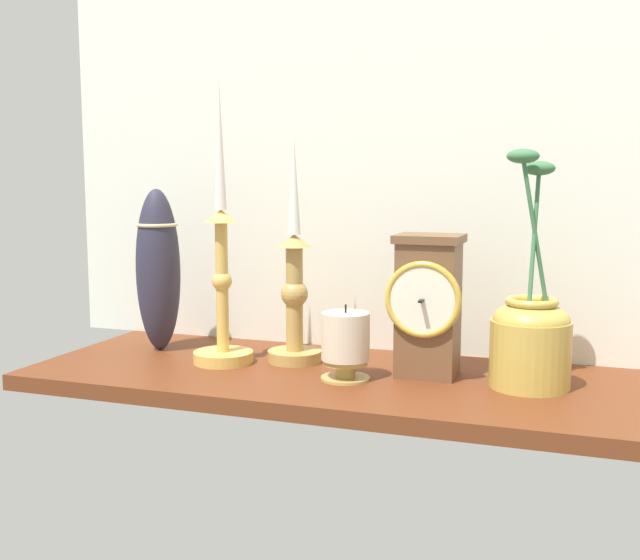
{
  "coord_description": "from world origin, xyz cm",
  "views": [
    {
      "loc": [
        33.1,
        -109.44,
        29.59
      ],
      "look_at": [
        -5.92,
        0.0,
        14.0
      ],
      "focal_mm": 43.95,
      "sensor_mm": 36.0,
      "label": 1
    }
  ],
  "objects_px": {
    "candlestick_tall_center": "(222,281)",
    "pillar_candle_front": "(346,343)",
    "candlestick_tall_left": "(294,291)",
    "tall_ceramic_vase": "(158,269)",
    "brass_vase_jar": "(530,336)",
    "mantel_clock": "(428,304)"
  },
  "relations": [
    {
      "from": "candlestick_tall_center",
      "to": "tall_ceramic_vase",
      "type": "relative_size",
      "value": 1.62
    },
    {
      "from": "candlestick_tall_left",
      "to": "tall_ceramic_vase",
      "type": "distance_m",
      "value": 0.25
    },
    {
      "from": "candlestick_tall_center",
      "to": "tall_ceramic_vase",
      "type": "xyz_separation_m",
      "value": [
        -0.14,
        0.05,
        0.01
      ]
    },
    {
      "from": "candlestick_tall_left",
      "to": "candlestick_tall_center",
      "type": "distance_m",
      "value": 0.12
    },
    {
      "from": "mantel_clock",
      "to": "brass_vase_jar",
      "type": "height_order",
      "value": "brass_vase_jar"
    },
    {
      "from": "candlestick_tall_left",
      "to": "candlestick_tall_center",
      "type": "height_order",
      "value": "candlestick_tall_center"
    },
    {
      "from": "candlestick_tall_left",
      "to": "pillar_candle_front",
      "type": "xyz_separation_m",
      "value": [
        0.11,
        -0.08,
        -0.06
      ]
    },
    {
      "from": "candlestick_tall_center",
      "to": "brass_vase_jar",
      "type": "xyz_separation_m",
      "value": [
        0.47,
        0.02,
        -0.06
      ]
    },
    {
      "from": "candlestick_tall_left",
      "to": "pillar_candle_front",
      "type": "bearing_deg",
      "value": -35.64
    },
    {
      "from": "brass_vase_jar",
      "to": "candlestick_tall_center",
      "type": "bearing_deg",
      "value": -178.16
    },
    {
      "from": "mantel_clock",
      "to": "candlestick_tall_center",
      "type": "height_order",
      "value": "candlestick_tall_center"
    },
    {
      "from": "mantel_clock",
      "to": "tall_ceramic_vase",
      "type": "bearing_deg",
      "value": 177.25
    },
    {
      "from": "mantel_clock",
      "to": "candlestick_tall_left",
      "type": "relative_size",
      "value": 0.58
    },
    {
      "from": "pillar_candle_front",
      "to": "brass_vase_jar",
      "type": "bearing_deg",
      "value": 10.73
    },
    {
      "from": "mantel_clock",
      "to": "tall_ceramic_vase",
      "type": "distance_m",
      "value": 0.47
    },
    {
      "from": "candlestick_tall_center",
      "to": "pillar_candle_front",
      "type": "distance_m",
      "value": 0.23
    },
    {
      "from": "tall_ceramic_vase",
      "to": "mantel_clock",
      "type": "bearing_deg",
      "value": -2.75
    },
    {
      "from": "pillar_candle_front",
      "to": "tall_ceramic_vase",
      "type": "height_order",
      "value": "tall_ceramic_vase"
    },
    {
      "from": "candlestick_tall_center",
      "to": "tall_ceramic_vase",
      "type": "height_order",
      "value": "candlestick_tall_center"
    },
    {
      "from": "pillar_candle_front",
      "to": "tall_ceramic_vase",
      "type": "bearing_deg",
      "value": 167.04
    },
    {
      "from": "brass_vase_jar",
      "to": "tall_ceramic_vase",
      "type": "xyz_separation_m",
      "value": [
        -0.61,
        0.03,
        0.07
      ]
    },
    {
      "from": "candlestick_tall_center",
      "to": "pillar_candle_front",
      "type": "height_order",
      "value": "candlestick_tall_center"
    }
  ]
}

